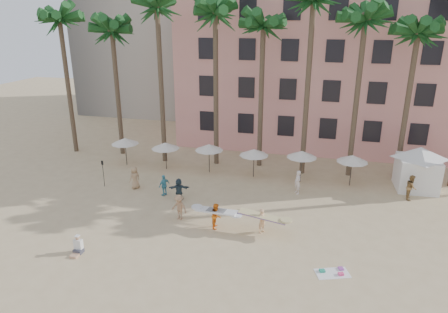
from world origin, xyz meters
The scene contains 11 objects.
ground centered at (0.00, 0.00, 0.00)m, with size 120.00×120.00×0.00m, color #D1B789.
pink_hotel centered at (7.00, 26.00, 8.00)m, with size 35.00×14.00×16.00m, color #F6A196.
palm_row centered at (0.51, 15.00, 12.97)m, with size 44.40×5.40×16.30m.
umbrella_row centered at (-3.00, 12.50, 2.33)m, with size 22.50×2.70×2.73m.
cabana centered at (12.06, 13.24, 2.07)m, with size 4.62×4.62×3.50m.
beach_towel centered at (5.62, 0.00, 0.03)m, with size 2.03×1.56×0.14m.
carrier_yellow centered at (1.19, 3.35, 0.95)m, with size 3.13×1.08×1.66m.
carrier_white centered at (-1.82, 3.27, 0.92)m, with size 2.91×1.20×1.71m.
beachgoers centered at (-1.91, 7.45, 0.90)m, with size 22.03×8.28×1.92m.
paddle centered at (-12.45, 7.51, 1.41)m, with size 0.18×0.04×2.23m.
seated_man centered at (-8.88, -1.66, 0.39)m, with size 0.49×0.86×1.12m.
Camera 1 is at (4.34, -19.17, 13.14)m, focal length 32.00 mm.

